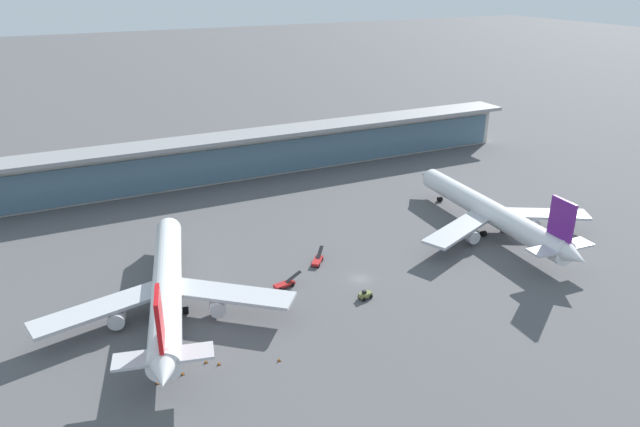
# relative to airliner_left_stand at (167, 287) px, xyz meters

# --- Properties ---
(ground_plane) EXTENTS (1200.00, 1200.00, 0.00)m
(ground_plane) POSITION_rel_airliner_left_stand_xyz_m (42.06, -5.48, -5.58)
(ground_plane) COLOR #515154
(airliner_left_stand) EXTENTS (49.87, 65.89, 17.73)m
(airliner_left_stand) POSITION_rel_airliner_left_stand_xyz_m (0.00, 0.00, 0.00)
(airliner_left_stand) COLOR white
(airliner_left_stand) RESTS_ON ground
(airliner_centre_stand) EXTENTS (51.14, 66.58, 17.73)m
(airliner_centre_stand) POSITION_rel_airliner_left_stand_xyz_m (85.95, 1.94, 0.00)
(airliner_centre_stand) COLOR white
(airliner_centre_stand) RESTS_ON ground
(service_truck_near_nose_olive) EXTENTS (3.11, 2.18, 2.05)m
(service_truck_near_nose_olive) POSITION_rel_airliner_left_stand_xyz_m (38.78, -13.40, -4.71)
(service_truck_near_nose_olive) COLOR olive
(service_truck_near_nose_olive) RESTS_ON ground
(service_truck_under_wing_red) EXTENTS (6.94, 2.67, 2.70)m
(service_truck_under_wing_red) POSITION_rel_airliner_left_stand_xyz_m (25.24, -1.44, -4.77)
(service_truck_under_wing_red) COLOR #B21E1E
(service_truck_under_wing_red) RESTS_ON ground
(service_truck_mid_apron_red) EXTENTS (5.40, 6.09, 2.70)m
(service_truck_mid_apron_red) POSITION_rel_airliner_left_stand_xyz_m (36.63, 5.64, -4.77)
(service_truck_mid_apron_red) COLOR #B21E1E
(service_truck_mid_apron_red) RESTS_ON ground
(terminal_building) EXTENTS (205.52, 12.80, 15.20)m
(terminal_building) POSITION_rel_airliner_left_stand_xyz_m (42.06, 73.19, 2.28)
(terminal_building) COLOR beige
(terminal_building) RESTS_ON ground
(safety_cone_alpha) EXTENTS (0.62, 0.62, 0.70)m
(safety_cone_alpha) POSITION_rel_airliner_left_stand_xyz_m (14.13, -25.34, -5.26)
(safety_cone_alpha) COLOR orange
(safety_cone_alpha) RESTS_ON ground
(safety_cone_bravo) EXTENTS (0.62, 0.62, 0.70)m
(safety_cone_bravo) POSITION_rel_airliner_left_stand_xyz_m (-6.96, -22.15, -5.26)
(safety_cone_bravo) COLOR orange
(safety_cone_bravo) RESTS_ON ground
(safety_cone_charlie) EXTENTS (0.62, 0.62, 0.70)m
(safety_cone_charlie) POSITION_rel_airliner_left_stand_xyz_m (4.03, -21.66, -5.26)
(safety_cone_charlie) COLOR orange
(safety_cone_charlie) RESTS_ON ground
(safety_cone_delta) EXTENTS (0.62, 0.62, 0.70)m
(safety_cone_delta) POSITION_rel_airliner_left_stand_xyz_m (2.10, -20.12, -5.26)
(safety_cone_delta) COLOR orange
(safety_cone_delta) RESTS_ON ground
(safety_cone_echo) EXTENTS (0.62, 0.62, 0.70)m
(safety_cone_echo) POSITION_rel_airliner_left_stand_xyz_m (-2.49, -21.59, -5.26)
(safety_cone_echo) COLOR orange
(safety_cone_echo) RESTS_ON ground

